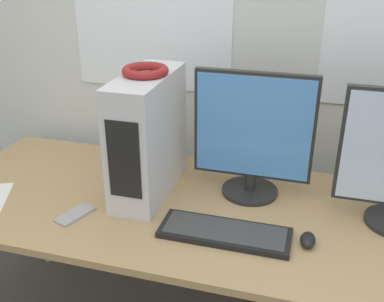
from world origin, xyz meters
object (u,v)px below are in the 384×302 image
(pc_tower, at_px, (148,135))
(monitor_main, at_px, (253,135))
(cell_phone, at_px, (75,215))
(headphones, at_px, (145,70))
(mouse, at_px, (308,240))
(keyboard, at_px, (225,233))

(pc_tower, distance_m, monitor_main, 0.40)
(cell_phone, bearing_deg, monitor_main, 49.04)
(headphones, bearing_deg, pc_tower, -90.00)
(cell_phone, bearing_deg, mouse, 22.79)
(keyboard, bearing_deg, pc_tower, 147.54)
(headphones, height_order, cell_phone, headphones)
(pc_tower, distance_m, keyboard, 0.48)
(monitor_main, relative_size, cell_phone, 3.08)
(keyboard, bearing_deg, monitor_main, 83.67)
(monitor_main, relative_size, keyboard, 1.10)
(keyboard, xyz_separation_m, mouse, (0.27, 0.03, 0.01))
(headphones, distance_m, keyboard, 0.64)
(monitor_main, relative_size, mouse, 5.91)
(pc_tower, relative_size, monitor_main, 0.96)
(monitor_main, bearing_deg, keyboard, -96.33)
(monitor_main, xyz_separation_m, mouse, (0.24, -0.28, -0.23))
(keyboard, distance_m, mouse, 0.27)
(pc_tower, relative_size, headphones, 2.79)
(headphones, bearing_deg, monitor_main, 11.85)
(headphones, height_order, mouse, headphones)
(pc_tower, distance_m, headphones, 0.25)
(headphones, relative_size, keyboard, 0.38)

